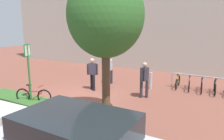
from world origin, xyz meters
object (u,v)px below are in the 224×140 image
Objects in this scene: parking_sign_post at (28,65)px; bike_at_sign at (34,96)px; tree_sidewalk at (106,16)px; bike_rack_cluster at (202,85)px; bollard_steel at (151,81)px; person_shirt_white at (110,68)px; person_suited_navy at (93,72)px; person_suited_dark at (144,78)px.

bike_at_sign is (0.09, 0.07, -1.36)m from parking_sign_post.
tree_sidewalk is 6.96m from bike_rack_cluster.
bollard_steel is at bearing 51.52° from bike_at_sign.
bollard_steel is (3.85, 4.79, -1.26)m from parking_sign_post.
parking_sign_post is at bearing -128.79° from bollard_steel.
bike_rack_cluster is at bearing 41.75° from bike_at_sign.
tree_sidewalk reaches higher than bollard_steel.
tree_sidewalk is 1.57× the size of bike_rack_cluster.
bike_at_sign is at bearing -105.83° from person_shirt_white.
person_suited_navy reaches higher than bollard_steel.
bike_rack_cluster is at bearing 47.17° from person_suited_dark.
bike_rack_cluster is 1.86× the size of person_shirt_white.
person_suited_navy is 1.00× the size of person_suited_dark.
person_suited_navy is at bearing 131.51° from tree_sidewalk.
person_shirt_white is (1.28, 4.52, 0.63)m from bike_at_sign.
tree_sidewalk reaches higher than person_suited_dark.
parking_sign_post is 4.85m from person_shirt_white.
person_suited_dark is at bearing 85.62° from tree_sidewalk.
bike_rack_cluster is at bearing 41.66° from parking_sign_post.
bollard_steel is 0.52× the size of person_suited_navy.
bollard_steel is 1.70m from person_suited_dark.
bike_rack_cluster is 3.43m from person_suited_dark.
person_suited_navy is (1.19, 3.05, -0.72)m from parking_sign_post.
bike_at_sign is at bearing -128.48° from bollard_steel.
parking_sign_post is 1.53× the size of person_suited_navy.
person_shirt_white is at bearing 83.25° from person_suited_navy.
bike_rack_cluster is at bearing 12.10° from person_shirt_white.
person_shirt_white reaches higher than bike_rack_cluster.
person_shirt_white and person_suited_navy have the same top height.
person_suited_navy is at bearing -146.76° from bollard_steel.
person_suited_dark reaches higher than bike_rack_cluster.
tree_sidewalk is 2.93× the size of person_suited_navy.
person_suited_dark is (-2.29, -2.47, 0.64)m from bike_rack_cluster.
bike_at_sign reaches higher than bike_rack_cluster.
person_suited_dark is (2.69, -1.40, 0.00)m from person_shirt_white.
parking_sign_post is 6.27m from bollard_steel.
tree_sidewalk is at bearing -94.38° from person_suited_dark.
bollard_steel is at bearing 33.24° from person_suited_navy.
bike_at_sign is 5.09m from person_suited_dark.
person_shirt_white is at bearing -175.38° from bollard_steel.
person_shirt_white and person_suited_dark have the same top height.
bike_rack_cluster is 3.56× the size of bollard_steel.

